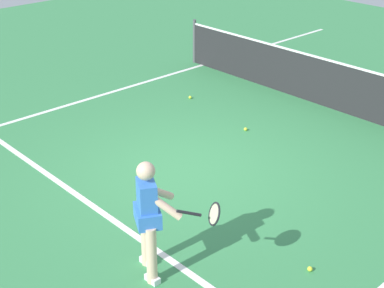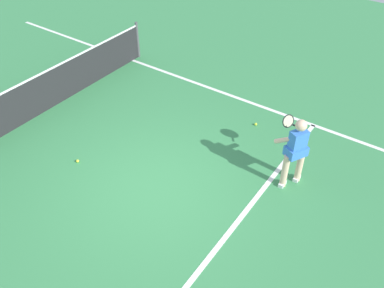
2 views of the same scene
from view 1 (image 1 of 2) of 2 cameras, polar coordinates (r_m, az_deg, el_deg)
name	(u,v)px [view 1 (image 1 of 2)]	position (r m, az deg, el deg)	size (l,w,h in m)	color
ground_plane	(187,170)	(9.56, -0.52, -2.58)	(26.05, 26.05, 0.00)	#38844C
service_line_marking	(98,209)	(8.63, -9.33, -6.38)	(7.56, 0.10, 0.01)	white
sideline_left_marking	(65,106)	(12.36, -12.44, 3.70)	(0.10, 18.04, 0.01)	white
court_net	(331,84)	(12.15, 13.56, 5.78)	(8.24, 0.08, 1.10)	#4C4C51
tennis_player	(150,215)	(6.87, -4.17, -7.02)	(1.05, 0.81, 1.55)	beige
tennis_ball_near	(190,97)	(12.44, -0.19, 4.64)	(0.07, 0.07, 0.07)	#D1E533
tennis_ball_mid	(246,129)	(10.98, 5.32, 1.48)	(0.07, 0.07, 0.07)	#D1E533
tennis_ball_far	(310,269)	(7.49, 11.58, -12.01)	(0.07, 0.07, 0.07)	#D1E533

